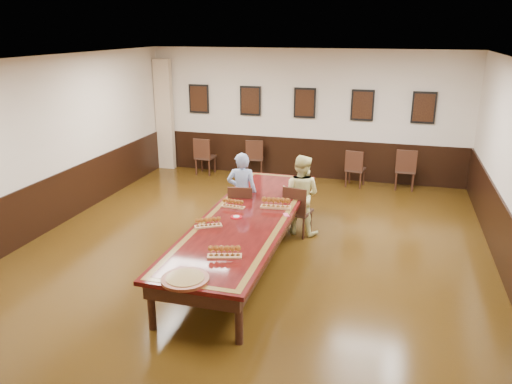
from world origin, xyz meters
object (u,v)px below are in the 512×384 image
(person_man, at_px, (242,192))
(person_woman, at_px, (301,195))
(chair_woman, at_px, (298,210))
(chair_man, at_px, (241,209))
(spare_chair_c, at_px, (356,168))
(spare_chair_a, at_px, (205,156))
(carved_platter, at_px, (185,279))
(conference_table, at_px, (248,224))
(spare_chair_d, at_px, (405,169))
(spare_chair_b, at_px, (255,157))

(person_man, distance_m, person_woman, 1.09)
(chair_woman, bearing_deg, chair_man, 22.51)
(spare_chair_c, bearing_deg, spare_chair_a, 8.47)
(person_man, distance_m, carved_platter, 3.42)
(chair_woman, distance_m, spare_chair_c, 3.38)
(spare_chair_c, xyz_separation_m, person_woman, (-0.74, -3.19, 0.29))
(person_woman, bearing_deg, spare_chair_a, -34.88)
(spare_chair_a, relative_size, person_man, 0.64)
(chair_woman, relative_size, person_man, 0.63)
(chair_man, bearing_deg, person_man, -90.00)
(conference_table, bearing_deg, spare_chair_a, 118.98)
(spare_chair_a, distance_m, person_woman, 4.52)
(chair_man, relative_size, spare_chair_a, 0.98)
(chair_man, distance_m, carved_platter, 3.34)
(person_man, bearing_deg, spare_chair_c, -128.23)
(chair_man, height_order, chair_woman, chair_woman)
(person_man, bearing_deg, person_woman, -179.11)
(carved_platter, bearing_deg, chair_woman, 78.57)
(person_man, bearing_deg, spare_chair_a, -69.22)
(conference_table, bearing_deg, person_man, 111.77)
(person_man, relative_size, carved_platter, 2.09)
(spare_chair_d, relative_size, carved_platter, 1.36)
(person_woman, xyz_separation_m, carved_platter, (-0.73, -3.62, 0.02))
(conference_table, bearing_deg, carved_platter, -92.58)
(spare_chair_c, distance_m, person_woman, 3.29)
(spare_chair_d, distance_m, conference_table, 5.26)
(person_woman, bearing_deg, conference_table, 75.39)
(chair_man, relative_size, spare_chair_d, 0.96)
(chair_man, relative_size, spare_chair_c, 1.04)
(person_man, distance_m, conference_table, 1.20)
(carved_platter, bearing_deg, spare_chair_b, 99.11)
(chair_man, bearing_deg, spare_chair_a, -69.72)
(spare_chair_b, relative_size, carved_platter, 1.30)
(spare_chair_d, xyz_separation_m, carved_platter, (-2.62, -6.92, 0.28))
(chair_man, distance_m, chair_woman, 1.05)
(spare_chair_d, bearing_deg, spare_chair_a, 0.90)
(chair_woman, distance_m, person_woman, 0.29)
(chair_man, xyz_separation_m, conference_table, (0.42, -1.00, 0.14))
(spare_chair_c, height_order, conference_table, spare_chair_c)
(chair_man, distance_m, person_woman, 1.13)
(chair_man, bearing_deg, spare_chair_c, -127.32)
(spare_chair_d, xyz_separation_m, conference_table, (-2.52, -4.61, 0.12))
(chair_man, height_order, spare_chair_b, chair_man)
(spare_chair_a, distance_m, spare_chair_b, 1.30)
(chair_man, distance_m, spare_chair_b, 3.93)
(person_woman, bearing_deg, carved_platter, 89.50)
(spare_chair_c, xyz_separation_m, conference_table, (-1.36, -4.51, 0.16))
(chair_woman, distance_m, spare_chair_a, 4.57)
(spare_chair_d, distance_m, person_woman, 3.81)
(spare_chair_b, distance_m, carved_platter, 7.25)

